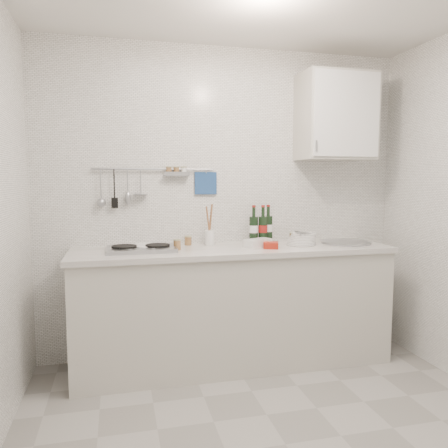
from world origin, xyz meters
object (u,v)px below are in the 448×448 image
at_px(wall_cabinet, 336,117).
at_px(plate_stack_hob, 145,247).
at_px(wine_bottles, 262,224).
at_px(plate_stack_sink, 302,239).
at_px(utensil_crock, 210,235).

xyz_separation_m(wall_cabinet, plate_stack_hob, (-1.56, -0.05, -1.01)).
bearing_deg(wine_bottles, plate_stack_sink, -27.45).
xyz_separation_m(wine_bottles, utensil_crock, (-0.43, 0.01, -0.08)).
height_order(plate_stack_hob, wine_bottles, wine_bottles).
xyz_separation_m(plate_stack_sink, utensil_crock, (-0.73, 0.16, 0.03)).
distance_m(plate_stack_hob, plate_stack_sink, 1.24).
relative_size(wall_cabinet, utensil_crock, 2.14).
relative_size(plate_stack_sink, utensil_crock, 0.77).
xyz_separation_m(wall_cabinet, wine_bottles, (-0.62, 0.05, -0.87)).
bearing_deg(utensil_crock, wall_cabinet, -2.91).
xyz_separation_m(wall_cabinet, plate_stack_sink, (-0.33, -0.10, -0.98)).
distance_m(wall_cabinet, plate_stack_sink, 1.04).
bearing_deg(plate_stack_hob, utensil_crock, 11.60).
bearing_deg(plate_stack_hob, plate_stack_sink, -2.40).
distance_m(wine_bottles, utensil_crock, 0.44).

